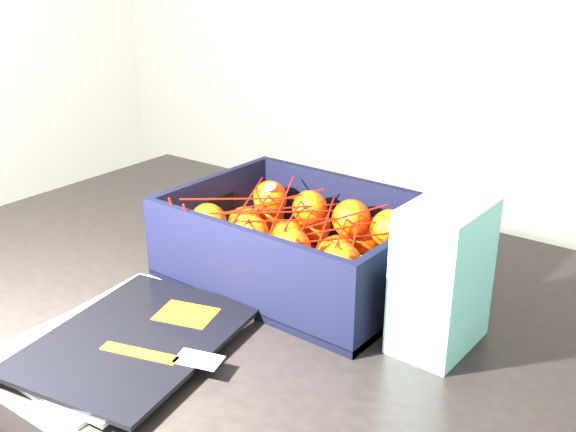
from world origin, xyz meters
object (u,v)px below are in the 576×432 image
Objects in this scene: table at (256,335)px; produce_crate at (300,253)px; magazine_stack at (127,337)px; retail_carton at (442,276)px.

table is 0.16m from produce_crate.
retail_carton is at bearing 38.53° from magazine_stack.
magazine_stack is at bearing -92.23° from table.
magazine_stack is at bearing -141.20° from retail_carton.
table is 3.87× the size of magazine_stack.
table is 6.52× the size of retail_carton.
retail_carton is (0.30, 0.01, 0.19)m from table.
magazine_stack is 1.68× the size of retail_carton.
retail_carton reaches higher than produce_crate.
table is 0.26m from magazine_stack.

